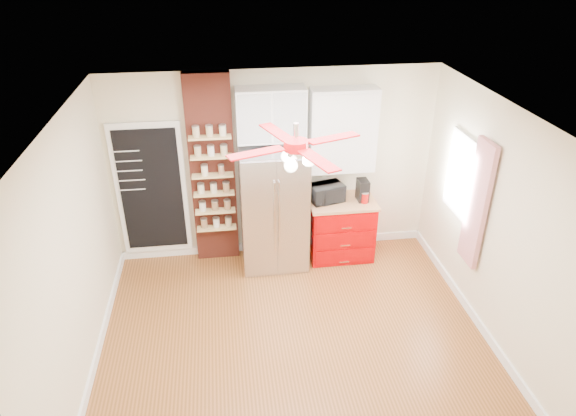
{
  "coord_description": "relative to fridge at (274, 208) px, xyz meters",
  "views": [
    {
      "loc": [
        -0.7,
        -4.54,
        4.23
      ],
      "look_at": [
        0.05,
        0.9,
        1.26
      ],
      "focal_mm": 32.0,
      "sensor_mm": 36.0,
      "label": 1
    }
  ],
  "objects": [
    {
      "name": "toaster_oven",
      "position": [
        0.75,
        0.07,
        0.15
      ],
      "size": [
        0.52,
        0.42,
        0.25
      ],
      "primitive_type": "imported",
      "rotation": [
        0.0,
        0.0,
        0.27
      ],
      "color": "black",
      "rests_on": "red_cabinet"
    },
    {
      "name": "upper_shelf_unit",
      "position": [
        0.97,
        0.22,
        1.0
      ],
      "size": [
        0.9,
        0.3,
        1.15
      ],
      "primitive_type": "cube",
      "color": "white",
      "rests_on": "wall_back"
    },
    {
      "name": "wall_right",
      "position": [
        2.3,
        -1.63,
        0.48
      ],
      "size": [
        0.02,
        4.0,
        2.7
      ],
      "primitive_type": "cube",
      "color": "beige",
      "rests_on": "floor"
    },
    {
      "name": "wall_front",
      "position": [
        0.05,
        -3.63,
        0.48
      ],
      "size": [
        4.5,
        0.02,
        2.7
      ],
      "primitive_type": "cube",
      "color": "beige",
      "rests_on": "floor"
    },
    {
      "name": "floor",
      "position": [
        0.05,
        -1.63,
        -0.88
      ],
      "size": [
        4.5,
        4.5,
        0.0
      ],
      "primitive_type": "plane",
      "color": "brown",
      "rests_on": "ground"
    },
    {
      "name": "fridge",
      "position": [
        0.0,
        0.0,
        0.0
      ],
      "size": [
        0.9,
        0.7,
        1.75
      ],
      "primitive_type": "cube",
      "color": "#AFAFB4",
      "rests_on": "floor"
    },
    {
      "name": "red_cabinet",
      "position": [
        0.97,
        0.05,
        -0.42
      ],
      "size": [
        0.94,
        0.64,
        0.9
      ],
      "color": "#AA0002",
      "rests_on": "floor"
    },
    {
      "name": "pantry_jar_beans",
      "position": [
        -0.68,
        0.14,
        0.56
      ],
      "size": [
        0.1,
        0.1,
        0.12
      ],
      "primitive_type": "cylinder",
      "rotation": [
        0.0,
        0.0,
        -0.29
      ],
      "color": "#94694B",
      "rests_on": "brick_pillar"
    },
    {
      "name": "ceiling_fan",
      "position": [
        0.05,
        -1.63,
        1.55
      ],
      "size": [
        1.4,
        1.4,
        0.44
      ],
      "color": "silver",
      "rests_on": "ceiling"
    },
    {
      "name": "canister_right",
      "position": [
        1.27,
        0.06,
        0.1
      ],
      "size": [
        0.13,
        0.13,
        0.16
      ],
      "primitive_type": "cylinder",
      "rotation": [
        0.0,
        0.0,
        -0.28
      ],
      "color": "#B8350A",
      "rests_on": "red_cabinet"
    },
    {
      "name": "ceiling",
      "position": [
        0.05,
        -1.63,
        1.83
      ],
      "size": [
        4.5,
        4.5,
        0.0
      ],
      "primitive_type": "plane",
      "color": "white",
      "rests_on": "wall_back"
    },
    {
      "name": "brick_pillar",
      "position": [
        -0.8,
        0.29,
        0.48
      ],
      "size": [
        0.6,
        0.16,
        2.7
      ],
      "primitive_type": "cube",
      "color": "maroon",
      "rests_on": "floor"
    },
    {
      "name": "wall_left",
      "position": [
        -2.2,
        -1.63,
        0.48
      ],
      "size": [
        0.02,
        4.0,
        2.7
      ],
      "primitive_type": "cube",
      "color": "beige",
      "rests_on": "floor"
    },
    {
      "name": "pantry_jar_oats",
      "position": [
        -0.9,
        0.13,
        0.57
      ],
      "size": [
        0.11,
        0.11,
        0.14
      ],
      "primitive_type": "cylinder",
      "rotation": [
        0.0,
        0.0,
        -0.38
      ],
      "color": "beige",
      "rests_on": "brick_pillar"
    },
    {
      "name": "wall_back",
      "position": [
        0.05,
        0.37,
        0.48
      ],
      "size": [
        4.5,
        0.02,
        2.7
      ],
      "primitive_type": "cube",
      "color": "beige",
      "rests_on": "floor"
    },
    {
      "name": "chalkboard",
      "position": [
        -1.65,
        0.33,
        0.23
      ],
      "size": [
        0.95,
        0.05,
        1.95
      ],
      "color": "white",
      "rests_on": "wall_back"
    },
    {
      "name": "curtain",
      "position": [
        2.23,
        -1.28,
        0.57
      ],
      "size": [
        0.06,
        0.4,
        1.55
      ],
      "primitive_type": "cube",
      "color": "#B31728",
      "rests_on": "wall_right"
    },
    {
      "name": "canister_left",
      "position": [
        1.26,
        -0.04,
        0.1
      ],
      "size": [
        0.14,
        0.14,
        0.15
      ],
      "primitive_type": "cylinder",
      "rotation": [
        0.0,
        0.0,
        0.41
      ],
      "color": "#AF0B09",
      "rests_on": "red_cabinet"
    },
    {
      "name": "coffee_maker",
      "position": [
        1.25,
        0.04,
        0.18
      ],
      "size": [
        0.15,
        0.22,
        0.31
      ],
      "primitive_type": "cube",
      "rotation": [
        0.0,
        0.0,
        0.04
      ],
      "color": "black",
      "rests_on": "red_cabinet"
    },
    {
      "name": "window",
      "position": [
        2.28,
        -0.73,
        0.68
      ],
      "size": [
        0.04,
        0.75,
        1.05
      ],
      "primitive_type": "cube",
      "color": "white",
      "rests_on": "wall_right"
    },
    {
      "name": "upper_glass_cabinet",
      "position": [
        0.0,
        0.2,
        1.27
      ],
      "size": [
        0.9,
        0.35,
        0.7
      ],
      "primitive_type": "cube",
      "color": "white",
      "rests_on": "wall_back"
    }
  ]
}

